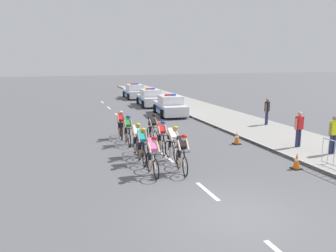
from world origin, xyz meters
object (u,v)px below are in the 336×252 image
cyclist_third (142,144)px  traffic_cone_mid (237,138)px  cyclist_seventh (128,129)px  police_car_second (150,98)px  police_car_nearest (170,106)px  spectator_back (299,127)px  cyclist_eighth (152,128)px  spectator_middle (267,109)px  traffic_cone_near (297,161)px  cyclist_fourth (173,142)px  cyclist_ninth (121,124)px  police_car_third (134,92)px  spectator_closest (334,132)px  cyclist_fifth (137,139)px  cyclist_sixth (162,136)px  cyclist_second (182,152)px  cyclist_lead (152,154)px

cyclist_third → traffic_cone_mid: bearing=16.1°
cyclist_seventh → police_car_second: bearing=69.8°
police_car_nearest → spectator_back: 11.60m
cyclist_eighth → spectator_middle: spectator_middle is taller
police_car_nearest → cyclist_eighth: bearing=-114.8°
cyclist_eighth → traffic_cone_near: bearing=-54.4°
cyclist_fourth → cyclist_ninth: 4.92m
police_car_third → cyclist_fourth: bearing=-99.2°
spectator_middle → spectator_back: bearing=-109.5°
spectator_closest → spectator_back: size_ratio=1.00×
cyclist_eighth → cyclist_ninth: bearing=129.4°
police_car_second → spectator_closest: bearing=-80.4°
police_car_nearest → police_car_third: size_ratio=1.02×
cyclist_eighth → cyclist_fourth: bearing=-90.8°
cyclist_eighth → police_car_nearest: (3.68, 7.96, -0.11)m
cyclist_ninth → cyclist_fifth: bearing=-89.9°
police_car_third → traffic_cone_near: police_car_third is taller
spectator_middle → spectator_back: (-1.82, -5.15, 0.00)m
cyclist_seventh → police_car_second: (4.93, 13.38, -0.11)m
cyclist_eighth → traffic_cone_mid: size_ratio=2.69×
cyclist_sixth → cyclist_seventh: 2.29m
spectator_middle → traffic_cone_near: bearing=-117.0°
cyclist_ninth → police_car_third: bearing=74.6°
cyclist_fourth → cyclist_eighth: same height
cyclist_second → spectator_middle: (8.18, 6.48, 0.30)m
cyclist_seventh → police_car_nearest: police_car_nearest is taller
police_car_nearest → traffic_cone_near: 13.74m
cyclist_third → cyclist_second: bearing=-54.7°
cyclist_fifth → spectator_closest: size_ratio=1.03×
cyclist_second → cyclist_ninth: same height
cyclist_third → cyclist_seventh: 3.20m
police_car_third → spectator_closest: size_ratio=2.66×
police_car_nearest → spectator_closest: size_ratio=2.72×
cyclist_seventh → cyclist_ninth: size_ratio=1.00×
cyclist_fifth → spectator_closest: 8.53m
cyclist_third → spectator_closest: (8.11, -1.72, 0.30)m
cyclist_fifth → spectator_closest: bearing=-18.9°
police_car_second → spectator_closest: size_ratio=2.70×
cyclist_sixth → spectator_closest: size_ratio=1.03×
cyclist_sixth → spectator_back: 6.44m
spectator_middle → police_car_nearest: bearing=124.8°
cyclist_seventh → traffic_cone_mid: cyclist_seventh is taller
cyclist_second → police_car_second: 18.59m
cyclist_third → cyclist_eighth: size_ratio=1.00×
cyclist_lead → cyclist_sixth: bearing=65.9°
spectator_closest → spectator_back: (-0.62, 1.46, 0.00)m
cyclist_sixth → spectator_middle: spectator_middle is taller
cyclist_third → cyclist_ninth: same height
cyclist_eighth → cyclist_third: bearing=-113.5°
cyclist_lead → cyclist_seventh: (0.10, 4.75, 0.00)m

